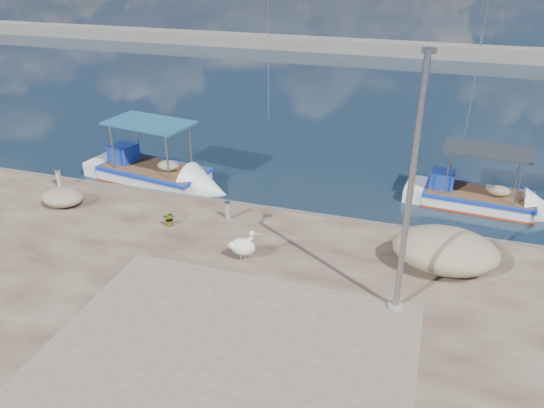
% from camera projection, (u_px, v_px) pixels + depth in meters
% --- Properties ---
extents(ground, '(1400.00, 1400.00, 0.00)m').
position_uv_depth(ground, '(234.00, 296.00, 16.01)').
color(ground, '#162635').
rests_on(ground, ground).
extents(quay_patch, '(9.00, 7.00, 0.01)m').
position_uv_depth(quay_patch, '(226.00, 356.00, 12.95)').
color(quay_patch, gray).
rests_on(quay_patch, quay).
extents(breakwater, '(120.00, 2.20, 7.50)m').
position_uv_depth(breakwater, '(389.00, 48.00, 49.87)').
color(breakwater, gray).
rests_on(breakwater, ground).
extents(boat_left, '(6.90, 3.18, 3.19)m').
position_uv_depth(boat_left, '(153.00, 175.00, 23.62)').
color(boat_left, white).
rests_on(boat_left, ground).
extents(boat_right, '(5.99, 2.38, 2.82)m').
position_uv_depth(boat_right, '(476.00, 200.00, 21.41)').
color(boat_right, white).
rests_on(boat_right, ground).
extents(pelican, '(1.11, 0.71, 1.06)m').
position_uv_depth(pelican, '(243.00, 246.00, 16.67)').
color(pelican, tan).
rests_on(pelican, quay).
extents(lamp_post, '(0.44, 0.96, 7.00)m').
position_uv_depth(lamp_post, '(409.00, 200.00, 13.24)').
color(lamp_post, gray).
rests_on(lamp_post, quay).
extents(bollard_near, '(0.22, 0.22, 0.68)m').
position_uv_depth(bollard_near, '(228.00, 210.00, 19.23)').
color(bollard_near, gray).
rests_on(bollard_near, quay).
extents(bollard_far, '(0.26, 0.26, 0.79)m').
position_uv_depth(bollard_far, '(58.00, 177.00, 21.77)').
color(bollard_far, gray).
rests_on(bollard_far, quay).
extents(potted_plant, '(0.53, 0.47, 0.55)m').
position_uv_depth(potted_plant, '(170.00, 219.00, 18.81)').
color(potted_plant, '#33722D').
rests_on(potted_plant, quay).
extents(net_pile_c, '(3.20, 2.29, 1.26)m').
position_uv_depth(net_pile_c, '(445.00, 250.00, 16.21)').
color(net_pile_c, '#B9B189').
rests_on(net_pile_c, quay).
extents(net_pile_b, '(1.65, 1.28, 0.64)m').
position_uv_depth(net_pile_b, '(63.00, 197.00, 20.28)').
color(net_pile_b, '#B9B189').
rests_on(net_pile_b, quay).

